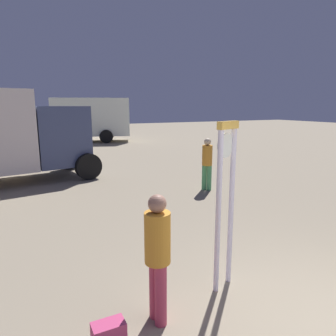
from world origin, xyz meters
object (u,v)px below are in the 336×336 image
(standing_clock, at_px, (225,193))
(box_truck_far, at_px, (80,118))
(person_near_clock, at_px, (158,253))
(person_distant, at_px, (207,161))

(standing_clock, xyz_separation_m, box_truck_far, (1.70, 18.89, 0.28))
(person_near_clock, bearing_deg, standing_clock, 13.06)
(person_near_clock, bearing_deg, person_distant, 51.09)
(person_near_clock, xyz_separation_m, box_truck_far, (2.80, 19.14, 0.78))
(person_near_clock, distance_m, person_distant, 5.88)
(person_distant, height_order, box_truck_far, box_truck_far)
(person_near_clock, height_order, person_distant, person_distant)
(person_near_clock, relative_size, box_truck_far, 0.20)
(person_near_clock, bearing_deg, box_truck_far, 81.67)
(standing_clock, bearing_deg, person_near_clock, -166.94)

